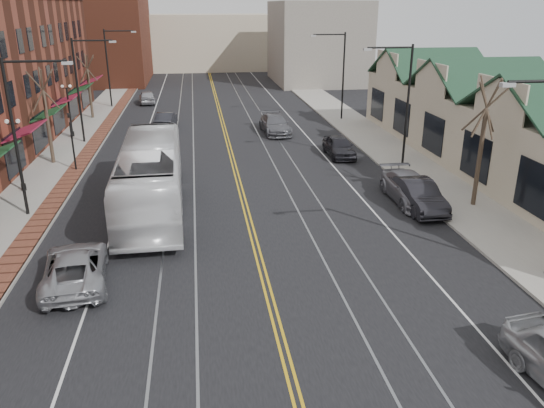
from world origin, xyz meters
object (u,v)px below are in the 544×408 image
object	(u,v)px
parked_suv	(75,267)
parked_car_d	(339,146)
transit_bus	(151,177)
parked_car_b	(418,195)
parked_car_c	(409,188)

from	to	relation	value
parked_suv	parked_car_d	xyz separation A→B (m)	(15.34, 17.05, 0.03)
transit_bus	parked_car_d	xyz separation A→B (m)	(12.84, 9.04, -1.10)
transit_bus	parked_car_b	world-z (taller)	transit_bus
parked_suv	parked_car_d	distance (m)	22.94
parked_car_b	parked_car_d	size ratio (longest dim) A/B	1.11
parked_car_b	parked_car_c	bearing A→B (deg)	89.74
transit_bus	parked_car_c	distance (m)	14.36
parked_suv	parked_car_d	size ratio (longest dim) A/B	1.18
transit_bus	parked_suv	distance (m)	8.47
parked_car_c	parked_car_d	size ratio (longest dim) A/B	1.21
transit_bus	parked_suv	size ratio (longest dim) A/B	2.57
parked_suv	parked_car_d	bearing A→B (deg)	-139.11
parked_suv	parked_car_c	world-z (taller)	parked_car_c
parked_car_d	parked_suv	bearing A→B (deg)	-132.15
parked_car_b	parked_car_c	size ratio (longest dim) A/B	0.91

